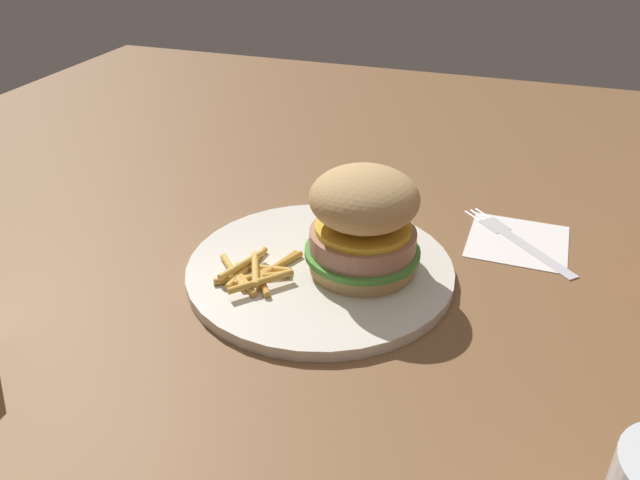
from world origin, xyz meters
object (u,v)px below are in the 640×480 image
at_px(fries_pile, 256,272).
at_px(fork, 517,238).
at_px(plate, 320,270).
at_px(napkin, 518,241).
at_px(sandwich, 365,219).

bearing_deg(fries_pile, fork, -53.69).
distance_m(plate, fork, 0.24).
height_order(fries_pile, napkin, fries_pile).
bearing_deg(sandwich, plate, 106.83).
relative_size(napkin, fork, 0.82).
height_order(plate, sandwich, sandwich).
xyz_separation_m(sandwich, fork, (0.13, -0.15, -0.06)).
bearing_deg(sandwich, fork, -49.75).
height_order(sandwich, fork, sandwich).
xyz_separation_m(fries_pile, fork, (0.18, -0.25, -0.01)).
bearing_deg(napkin, sandwich, 129.79).
bearing_deg(fries_pile, plate, -52.49).
distance_m(sandwich, napkin, 0.21).
relative_size(fries_pile, fork, 0.75).
height_order(plate, fries_pile, fries_pile).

